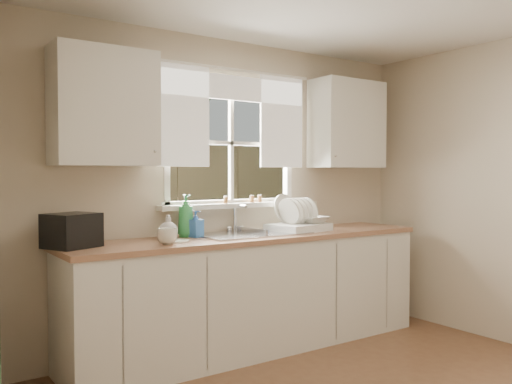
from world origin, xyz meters
TOP-DOWN VIEW (x-y plane):
  - room_walls at (0.00, -0.07)m, footprint 3.62×4.02m
  - window at (0.00, 2.00)m, footprint 1.38×0.16m
  - curtains at (0.00, 1.95)m, footprint 1.50×0.03m
  - base_cabinets at (0.00, 1.68)m, footprint 3.00×0.62m
  - countertop at (0.00, 1.68)m, footprint 3.04×0.65m
  - upper_cabinet_left at (-1.15, 1.82)m, footprint 0.70×0.33m
  - upper_cabinet_right at (1.15, 1.82)m, footprint 0.70×0.33m
  - wall_outlet at (0.88, 1.99)m, footprint 0.08×0.01m
  - sill_jars at (0.10, 1.94)m, footprint 0.38×0.04m
  - backyard at (0.58, 8.42)m, footprint 20.00×10.00m
  - sink at (0.00, 1.71)m, footprint 0.88×0.52m
  - dish_rack at (0.46, 1.69)m, footprint 0.54×0.44m
  - bowl at (0.59, 1.64)m, footprint 0.24×0.24m
  - soap_bottle_a at (-0.51, 1.86)m, footprint 0.14×0.14m
  - soap_bottle_b at (-0.46, 1.79)m, footprint 0.12×0.12m
  - soap_bottle_c at (-0.69, 1.79)m, footprint 0.18×0.18m
  - saucer at (-0.71, 1.63)m, footprint 0.20×0.20m
  - cup at (-0.81, 1.54)m, footprint 0.18×0.18m
  - black_appliance at (-1.40, 1.75)m, footprint 0.39×0.37m

SIDE VIEW (x-z plane):
  - base_cabinets at x=0.00m, z-range 0.00..0.87m
  - sink at x=0.00m, z-range 0.64..1.04m
  - countertop at x=0.00m, z-range 0.87..0.91m
  - saucer at x=-0.71m, z-range 0.91..0.92m
  - cup at x=-0.81m, z-range 0.91..1.02m
  - dish_rack at x=0.46m, z-range 0.83..1.14m
  - soap_bottle_c at x=-0.69m, z-range 0.91..1.09m
  - bowl at x=0.59m, z-range 0.97..1.03m
  - soap_bottle_b at x=-0.46m, z-range 0.91..1.11m
  - black_appliance at x=-1.40m, z-range 0.91..1.14m
  - soap_bottle_a at x=-0.51m, z-range 0.91..1.24m
  - wall_outlet at x=0.88m, z-range 1.02..1.14m
  - sill_jars at x=0.10m, z-range 1.15..1.21m
  - room_walls at x=0.00m, z-range -0.01..2.49m
  - window at x=0.00m, z-range 0.95..2.02m
  - upper_cabinet_left at x=-1.15m, z-range 1.45..2.25m
  - upper_cabinet_right at x=1.15m, z-range 1.45..2.25m
  - curtains at x=0.00m, z-range 1.53..2.34m
  - backyard at x=0.58m, z-range 0.40..6.53m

